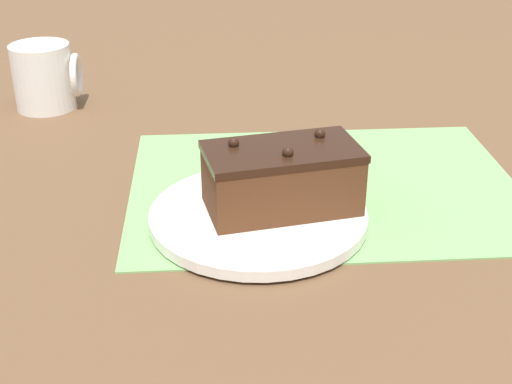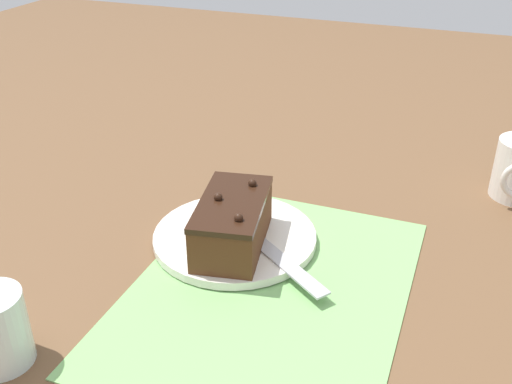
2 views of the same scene
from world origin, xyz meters
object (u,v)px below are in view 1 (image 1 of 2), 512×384
chocolate_cake (282,178)px  serving_knife (260,192)px  cake_plate (258,216)px  coffee_mug (45,77)px

chocolate_cake → serving_knife: bearing=128.7°
cake_plate → coffee_mug: 0.48m
chocolate_cake → serving_knife: chocolate_cake is taller
chocolate_cake → serving_knife: size_ratio=0.89×
cake_plate → chocolate_cake: (0.03, 0.01, 0.04)m
chocolate_cake → serving_knife: (-0.02, 0.03, -0.03)m
cake_plate → serving_knife: 0.04m
cake_plate → chocolate_cake: size_ratio=1.34×
serving_knife → coffee_mug: (-0.30, 0.35, 0.03)m
coffee_mug → serving_knife: bearing=-49.3°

